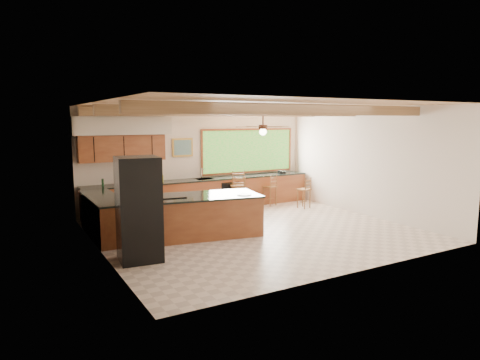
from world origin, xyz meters
TOP-DOWN VIEW (x-y plane):
  - ground at (0.00, 0.00)m, footprint 7.20×7.20m
  - room_shell at (-0.17, 0.65)m, footprint 7.27×6.54m
  - counter_run at (-0.82, 2.52)m, footprint 7.12×3.10m
  - island at (-1.30, 0.34)m, footprint 2.87×1.71m
  - refrigerator at (-3.05, -0.71)m, footprint 0.84×0.83m
  - bar_stool_a at (0.86, 2.39)m, footprint 0.54×0.54m
  - bar_stool_b at (2.03, 2.40)m, footprint 0.42×0.42m
  - bar_stool_c at (0.95, 2.40)m, footprint 0.47×0.47m
  - bar_stool_d at (2.70, 1.55)m, footprint 0.42×0.42m

SIDE VIEW (x-z plane):
  - ground at x=0.00m, z-range 0.00..0.00m
  - counter_run at x=-0.82m, z-range -0.17..1.10m
  - island at x=-1.30m, z-range -0.01..0.95m
  - bar_stool_d at x=2.70m, z-range 0.09..1.03m
  - bar_stool_b at x=2.03m, z-range 0.09..1.06m
  - bar_stool_c at x=0.95m, z-range 0.09..1.09m
  - bar_stool_a at x=0.86m, z-range 0.11..1.30m
  - refrigerator at x=-3.05m, z-range 0.00..1.98m
  - room_shell at x=-0.17m, z-range 0.70..3.72m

